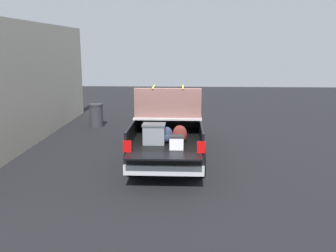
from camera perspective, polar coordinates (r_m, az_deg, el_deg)
ground_plane at (r=11.73m, az=0.14°, el=-4.64°), size 40.00×40.00×0.00m
pickup_truck at (r=11.84m, az=0.21°, el=0.30°), size 6.05×2.06×2.23m
building_facade at (r=14.14m, az=-19.83°, el=6.19°), size 11.37×0.36×4.18m
trash_can at (r=16.17m, az=-10.85°, el=1.65°), size 0.60×0.60×0.98m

